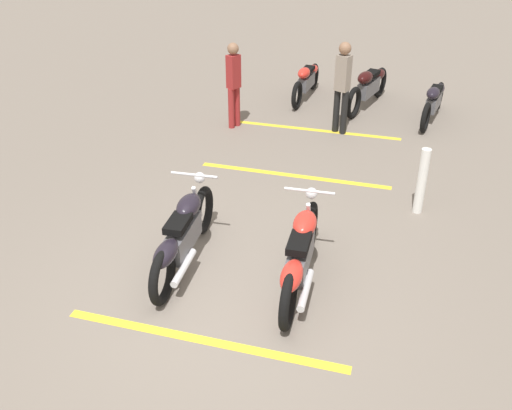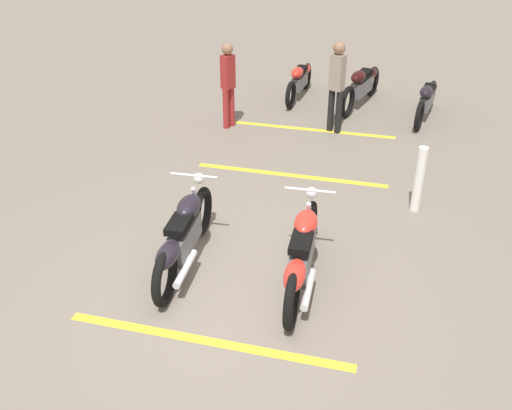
{
  "view_description": "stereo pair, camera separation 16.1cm",
  "coord_description": "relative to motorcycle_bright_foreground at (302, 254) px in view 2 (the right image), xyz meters",
  "views": [
    {
      "loc": [
        -4.99,
        -1.98,
        4.37
      ],
      "look_at": [
        1.14,
        0.0,
        0.65
      ],
      "focal_mm": 40.46,
      "sensor_mm": 36.0,
      "label": 1
    },
    {
      "loc": [
        -5.04,
        -1.83,
        4.37
      ],
      "look_at": [
        1.14,
        0.0,
        0.65
      ],
      "focal_mm": 40.46,
      "sensor_mm": 36.0,
      "label": 2
    }
  ],
  "objects": [
    {
      "name": "bystander_secondary",
      "position": [
        4.9,
        0.45,
        0.51
      ],
      "size": [
        0.27,
        0.3,
        1.74
      ],
      "rotation": [
        0.0,
        0.0,
        5.91
      ],
      "color": "black",
      "rests_on": "ground"
    },
    {
      "name": "motorcycle_row_left",
      "position": [
        6.53,
        0.14,
        -0.02
      ],
      "size": [
        2.15,
        0.6,
        0.82
      ],
      "rotation": [
        0.0,
        0.0,
        2.92
      ],
      "color": "black",
      "rests_on": "ground"
    },
    {
      "name": "ground_plane",
      "position": [
        -0.5,
        0.76,
        -0.46
      ],
      "size": [
        60.0,
        60.0,
        0.0
      ],
      "primitive_type": "plane",
      "color": "slate"
    },
    {
      "name": "parking_stripe_far",
      "position": [
        4.86,
        0.85,
        -0.46
      ],
      "size": [
        0.23,
        3.2,
        0.01
      ],
      "primitive_type": "cube",
      "rotation": [
        0.0,
        0.0,
        1.6
      ],
      "color": "yellow",
      "rests_on": "ground"
    },
    {
      "name": "motorcycle_dark_foreground",
      "position": [
        -0.03,
        1.5,
        0.0
      ],
      "size": [
        2.23,
        0.62,
        1.04
      ],
      "rotation": [
        0.0,
        0.0,
        0.09
      ],
      "color": "black",
      "rests_on": "ground"
    },
    {
      "name": "parking_stripe_near",
      "position": [
        -1.24,
        0.75,
        -0.46
      ],
      "size": [
        0.23,
        3.2,
        0.01
      ],
      "primitive_type": "cube",
      "rotation": [
        0.0,
        0.0,
        1.6
      ],
      "color": "yellow",
      "rests_on": "ground"
    },
    {
      "name": "motorcycle_row_far_left",
      "position": [
        6.16,
        -1.22,
        -0.06
      ],
      "size": [
        1.94,
        0.39,
        0.73
      ],
      "rotation": [
        0.0,
        0.0,
        3.0
      ],
      "color": "black",
      "rests_on": "ground"
    },
    {
      "name": "motorcycle_row_center",
      "position": [
        6.64,
        1.52,
        -0.06
      ],
      "size": [
        1.97,
        0.27,
        0.74
      ],
      "rotation": [
        0.0,
        0.0,
        3.11
      ],
      "color": "black",
      "rests_on": "ground"
    },
    {
      "name": "parking_stripe_mid",
      "position": [
        2.83,
        0.8,
        -0.46
      ],
      "size": [
        0.23,
        3.2,
        0.01
      ],
      "primitive_type": "cube",
      "rotation": [
        0.0,
        0.0,
        1.6
      ],
      "color": "yellow",
      "rests_on": "ground"
    },
    {
      "name": "bollard_post",
      "position": [
        2.26,
        -1.24,
        0.05
      ],
      "size": [
        0.14,
        0.14,
        1.02
      ],
      "primitive_type": "cylinder",
      "color": "white",
      "rests_on": "ground"
    },
    {
      "name": "bystander_near_row",
      "position": [
        4.55,
        2.47,
        0.46
      ],
      "size": [
        0.29,
        0.26,
        1.65
      ],
      "rotation": [
        0.0,
        0.0,
        4.27
      ],
      "color": "maroon",
      "rests_on": "ground"
    },
    {
      "name": "motorcycle_bright_foreground",
      "position": [
        0.0,
        0.0,
        0.0
      ],
      "size": [
        2.23,
        0.62,
        1.04
      ],
      "rotation": [
        0.0,
        0.0,
        0.08
      ],
      "color": "black",
      "rests_on": "ground"
    }
  ]
}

